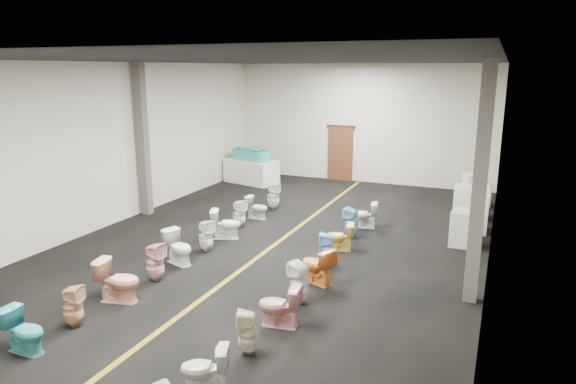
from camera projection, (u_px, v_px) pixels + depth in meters
name	position (u px, v px, depth m)	size (l,w,h in m)	color
floor	(276.00, 244.00, 12.99)	(16.00, 16.00, 0.00)	black
ceiling	(275.00, 61.00, 11.93)	(16.00, 16.00, 0.00)	black
wall_back	(361.00, 124.00, 19.62)	(10.00, 10.00, 0.00)	beige
wall_left	(113.00, 144.00, 14.35)	(16.00, 16.00, 0.00)	beige
wall_right	(496.00, 172.00, 10.57)	(16.00, 16.00, 0.00)	beige
aisle_stripe	(276.00, 244.00, 12.99)	(0.12, 15.60, 0.01)	#8A6614
back_door	(340.00, 154.00, 20.15)	(1.00, 0.10, 2.10)	#562D19
door_frame	(341.00, 127.00, 19.91)	(1.15, 0.08, 0.10)	#331C11
column_left	(143.00, 140.00, 15.15)	(0.25, 0.25, 4.50)	#59544C
column_right	(480.00, 186.00, 9.32)	(0.25, 0.25, 4.50)	#59544C
display_table	(251.00, 171.00, 19.79)	(2.01, 1.01, 0.90)	white
bathtub	(251.00, 155.00, 19.64)	(1.79, 1.06, 0.55)	teal
appliance_crate_a	(465.00, 228.00, 12.78)	(0.69, 0.69, 0.89)	silver
appliance_crate_b	(470.00, 209.00, 13.95)	(0.88, 0.88, 1.21)	white
appliance_crate_c	(473.00, 201.00, 15.28)	(0.82, 0.82, 0.92)	white
appliance_crate_d	(476.00, 189.00, 16.51)	(0.74, 0.74, 1.06)	silver
toilet_left_0	(24.00, 331.00, 7.96)	(0.40, 0.71, 0.72)	teal
toilet_left_1	(73.00, 306.00, 8.76)	(0.34, 0.34, 0.75)	tan
toilet_left_2	(118.00, 281.00, 9.71)	(0.47, 0.82, 0.84)	#EBA990
toilet_left_3	(155.00, 262.00, 10.64)	(0.37, 0.38, 0.83)	#DD9FA1
toilet_left_4	(179.00, 247.00, 11.58)	(0.44, 0.76, 0.78)	white
toilet_left_5	(206.00, 236.00, 12.38)	(0.35, 0.36, 0.79)	white
toilet_left_6	(226.00, 224.00, 13.32)	(0.44, 0.76, 0.78)	white
toilet_left_7	(239.00, 214.00, 14.25)	(0.35, 0.36, 0.78)	white
toilet_left_8	(257.00, 208.00, 15.09)	(0.37, 0.66, 0.67)	silver
toilet_left_9	(273.00, 196.00, 16.07)	(0.39, 0.40, 0.86)	white
toilet_right_1	(205.00, 369.00, 6.99)	(0.38, 0.67, 0.68)	silver
toilet_right_2	(248.00, 333.00, 7.91)	(0.32, 0.33, 0.72)	beige
toilet_right_3	(279.00, 306.00, 8.77)	(0.42, 0.74, 0.75)	pink
toilet_right_4	(299.00, 283.00, 9.63)	(0.36, 0.37, 0.81)	silver
toilet_right_5	(317.00, 265.00, 10.54)	(0.43, 0.76, 0.78)	orange
toilet_right_6	(327.00, 249.00, 11.50)	(0.34, 0.35, 0.75)	#86BBF2
toilet_right_7	(340.00, 237.00, 12.44)	(0.39, 0.68, 0.69)	#F6DC5E
toilet_right_8	(351.00, 223.00, 13.39)	(0.36, 0.37, 0.80)	#6AB2D4
toilet_right_9	(364.00, 215.00, 14.24)	(0.41, 0.72, 0.73)	white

